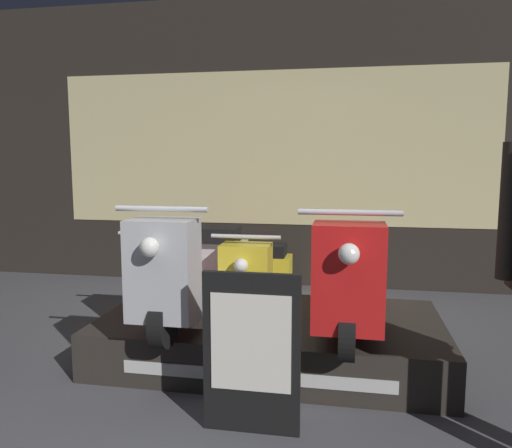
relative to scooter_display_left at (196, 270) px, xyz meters
name	(u,v)px	position (x,y,z in m)	size (l,w,h in m)	color
ground_plane	(173,436)	(0.19, -1.06, -0.64)	(30.00, 30.00, 0.00)	#4C4C51
shop_wall_back	(271,144)	(0.19, 2.24, 0.95)	(8.85, 0.09, 3.20)	#28231E
display_platform	(271,338)	(0.53, 0.04, -0.48)	(2.38, 1.24, 0.32)	#2D2823
scooter_display_left	(196,270)	(0.00, 0.00, 0.00)	(0.56, 1.79, 0.84)	black
scooter_display_right	(348,276)	(1.07, 0.00, 0.00)	(0.56, 1.79, 0.84)	black
scooter_backrow_0	(178,276)	(-0.52, 1.08, -0.32)	(0.56, 1.79, 0.84)	black
scooter_backrow_1	(260,280)	(0.27, 1.08, -0.32)	(0.56, 1.79, 0.84)	black
price_sign_board	(251,353)	(0.58, -0.93, -0.21)	(0.51, 0.04, 0.86)	black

